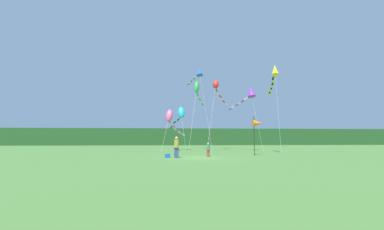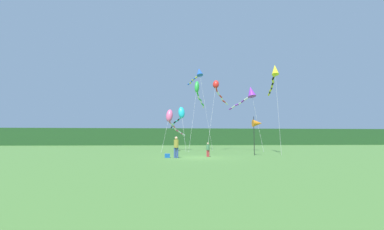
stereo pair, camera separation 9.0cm
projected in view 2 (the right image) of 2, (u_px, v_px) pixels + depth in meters
ground_plane at (198, 158)px, 22.25m from camera, size 120.00×120.00×0.00m
distant_treeline at (178, 137)px, 67.08m from camera, size 108.00×3.27×4.10m
person_adult at (176, 146)px, 21.99m from camera, size 0.38×0.38×1.73m
person_child at (208, 149)px, 23.31m from camera, size 0.27×0.27×1.22m
cooler_box at (167, 156)px, 22.21m from camera, size 0.43×0.43×0.33m
banner_flag_pole at (257, 124)px, 25.75m from camera, size 0.90×0.70×3.68m
kite_cyan at (180, 114)px, 37.60m from camera, size 1.99×7.91×6.05m
kite_blue at (199, 73)px, 39.99m from camera, size 2.80×7.34×12.06m
kite_yellow at (274, 74)px, 29.50m from camera, size 1.99×7.82×9.55m
kite_rainbow at (171, 119)px, 34.60m from camera, size 3.34×8.70×5.37m
kite_red at (217, 88)px, 37.48m from camera, size 4.85×10.25×9.62m
kite_purple at (250, 93)px, 35.03m from camera, size 2.44×7.64×8.39m
kite_green at (198, 90)px, 37.68m from camera, size 3.26×10.86×9.61m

